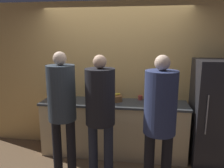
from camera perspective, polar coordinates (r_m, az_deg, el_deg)
ground_plane at (r=3.78m, az=-0.30°, el=-19.87°), size 14.00×14.00×0.00m
wall_back at (r=3.88m, az=0.99°, el=1.69°), size 5.20×0.06×2.60m
counter at (r=3.85m, az=0.42°, el=-11.32°), size 2.46×0.60×0.94m
refrigerator at (r=3.80m, az=24.78°, el=-6.90°), size 0.61×0.69×1.68m
person_left at (r=3.10m, az=-12.94°, el=-4.86°), size 0.39×0.39×1.82m
person_center at (r=2.93m, az=-3.08°, el=-5.89°), size 0.40×0.40×1.79m
person_right at (r=2.69m, az=12.41°, el=-7.65°), size 0.39×0.39×1.81m
fruit_bowl at (r=3.72m, az=0.71°, el=-3.68°), size 0.26×0.26×0.14m
utensil_crock at (r=3.85m, az=-4.51°, el=-2.89°), size 0.11×0.11×0.25m
bottle_dark at (r=3.65m, az=-4.57°, el=-3.58°), size 0.06×0.06×0.21m
bottle_clear at (r=3.82m, az=-9.95°, el=-3.24°), size 0.05×0.05×0.17m
bottle_amber at (r=3.81m, az=9.36°, el=-2.86°), size 0.07×0.07×0.24m
cup_red at (r=3.83m, az=7.39°, el=-3.57°), size 0.08×0.08×0.08m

